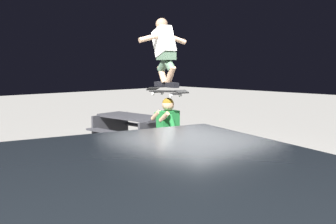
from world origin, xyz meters
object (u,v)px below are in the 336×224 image
object	(u,v)px
person_sitting_on_ledge	(163,134)
picnic_table_back	(132,126)
ledge_box_main	(174,159)
kicker_ramp	(88,154)
skateboard	(166,91)
skater_airborne	(164,49)

from	to	relation	value
person_sitting_on_ledge	picnic_table_back	world-z (taller)	person_sitting_on_ledge
person_sitting_on_ledge	picnic_table_back	bearing A→B (deg)	-26.51
ledge_box_main	kicker_ramp	world-z (taller)	ledge_box_main
skateboard	kicker_ramp	distance (m)	2.52
person_sitting_on_ledge	picnic_table_back	xyz separation A→B (m)	(2.23, -1.11, -0.26)
person_sitting_on_ledge	picnic_table_back	distance (m)	2.50
kicker_ramp	picnic_table_back	size ratio (longest dim) A/B	0.55
picnic_table_back	person_sitting_on_ledge	bearing A→B (deg)	153.49
skater_airborne	kicker_ramp	world-z (taller)	skater_airborne
skater_airborne	ledge_box_main	bearing A→B (deg)	-82.29
person_sitting_on_ledge	skateboard	distance (m)	0.70
skater_airborne	picnic_table_back	world-z (taller)	skater_airborne
skater_airborne	picnic_table_back	distance (m)	2.89
kicker_ramp	picnic_table_back	distance (m)	1.32
skateboard	picnic_table_back	bearing A→B (deg)	-24.57
person_sitting_on_ledge	skater_airborne	size ratio (longest dim) A/B	1.21
ledge_box_main	kicker_ramp	size ratio (longest dim) A/B	2.00
ledge_box_main	skater_airborne	xyz separation A→B (m)	(-0.04, 0.27, 1.88)
ledge_box_main	skater_airborne	distance (m)	1.90
kicker_ramp	ledge_box_main	bearing A→B (deg)	-165.61
person_sitting_on_ledge	skater_airborne	distance (m)	1.39
kicker_ramp	skateboard	bearing A→B (deg)	-173.60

